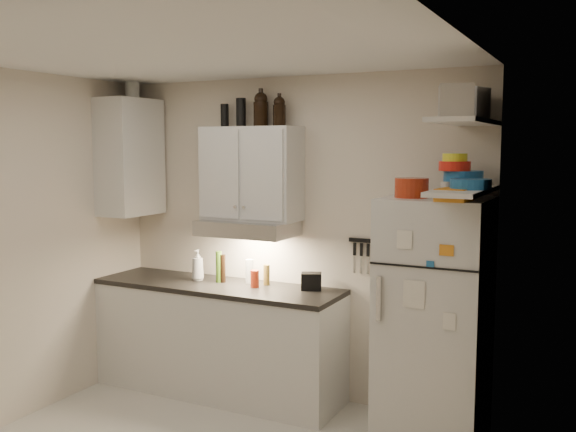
% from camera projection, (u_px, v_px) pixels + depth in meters
% --- Properties ---
extents(ceiling, '(3.20, 3.00, 0.02)m').
position_uv_depth(ceiling, '(181.00, 50.00, 3.76)').
color(ceiling, white).
rests_on(ceiling, ground).
extents(back_wall, '(3.20, 0.02, 2.60)m').
position_uv_depth(back_wall, '(294.00, 238.00, 5.24)').
color(back_wall, beige).
rests_on(back_wall, ground).
extents(left_wall, '(0.02, 3.00, 2.60)m').
position_uv_depth(left_wall, '(2.00, 250.00, 4.63)').
color(left_wall, beige).
rests_on(left_wall, ground).
extents(right_wall, '(0.02, 3.00, 2.60)m').
position_uv_depth(right_wall, '(450.00, 297.00, 3.18)').
color(right_wall, beige).
rests_on(right_wall, ground).
extents(base_cabinet, '(2.10, 0.60, 0.88)m').
position_uv_depth(base_cabinet, '(218.00, 341.00, 5.31)').
color(base_cabinet, silver).
rests_on(base_cabinet, floor).
extents(countertop, '(2.10, 0.62, 0.04)m').
position_uv_depth(countertop, '(218.00, 286.00, 5.26)').
color(countertop, black).
rests_on(countertop, base_cabinet).
extents(upper_cabinet, '(0.80, 0.33, 0.75)m').
position_uv_depth(upper_cabinet, '(252.00, 174.00, 5.17)').
color(upper_cabinet, silver).
rests_on(upper_cabinet, back_wall).
extents(side_cabinet, '(0.33, 0.55, 1.00)m').
position_uv_depth(side_cabinet, '(130.00, 157.00, 5.54)').
color(side_cabinet, silver).
rests_on(side_cabinet, left_wall).
extents(range_hood, '(0.76, 0.46, 0.12)m').
position_uv_depth(range_hood, '(248.00, 228.00, 5.16)').
color(range_hood, silver).
rests_on(range_hood, back_wall).
extents(fridge, '(0.70, 0.68, 1.70)m').
position_uv_depth(fridge, '(434.00, 320.00, 4.42)').
color(fridge, silver).
rests_on(fridge, floor).
extents(shelf_hi, '(0.30, 0.95, 0.03)m').
position_uv_depth(shelf_hi, '(465.00, 122.00, 4.07)').
color(shelf_hi, silver).
rests_on(shelf_hi, right_wall).
extents(shelf_lo, '(0.30, 0.95, 0.03)m').
position_uv_depth(shelf_lo, '(463.00, 191.00, 4.11)').
color(shelf_lo, silver).
rests_on(shelf_lo, right_wall).
extents(knife_strip, '(0.42, 0.02, 0.03)m').
position_uv_depth(knife_strip, '(375.00, 241.00, 4.91)').
color(knife_strip, black).
rests_on(knife_strip, back_wall).
extents(dutch_oven, '(0.29, 0.29, 0.13)m').
position_uv_depth(dutch_oven, '(411.00, 188.00, 4.32)').
color(dutch_oven, '#A12A12').
rests_on(dutch_oven, fridge).
extents(book_stack, '(0.21, 0.25, 0.08)m').
position_uv_depth(book_stack, '(454.00, 195.00, 4.04)').
color(book_stack, orange).
rests_on(book_stack, fridge).
extents(spice_jar, '(0.07, 0.07, 0.11)m').
position_uv_depth(spice_jar, '(445.00, 190.00, 4.27)').
color(spice_jar, silver).
rests_on(spice_jar, fridge).
extents(stock_pot, '(0.27, 0.27, 0.18)m').
position_uv_depth(stock_pot, '(472.00, 108.00, 4.39)').
color(stock_pot, silver).
rests_on(stock_pot, shelf_hi).
extents(tin_a, '(0.24, 0.22, 0.19)m').
position_uv_depth(tin_a, '(470.00, 103.00, 4.00)').
color(tin_a, '#AAAAAD').
rests_on(tin_a, shelf_hi).
extents(tin_b, '(0.24, 0.24, 0.19)m').
position_uv_depth(tin_b, '(456.00, 101.00, 3.79)').
color(tin_b, '#AAAAAD').
rests_on(tin_b, shelf_hi).
extents(bowl_teal, '(0.26, 0.26, 0.11)m').
position_uv_depth(bowl_teal, '(463.00, 178.00, 4.33)').
color(bowl_teal, '#1C5D9C').
rests_on(bowl_teal, shelf_lo).
extents(bowl_orange, '(0.21, 0.21, 0.06)m').
position_uv_depth(bowl_orange, '(455.00, 166.00, 4.31)').
color(bowl_orange, red).
rests_on(bowl_orange, bowl_teal).
extents(bowl_yellow, '(0.16, 0.16, 0.05)m').
position_uv_depth(bowl_yellow, '(455.00, 157.00, 4.30)').
color(bowl_yellow, '#EDF52B').
rests_on(bowl_yellow, bowl_orange).
extents(plates, '(0.27, 0.27, 0.06)m').
position_uv_depth(plates, '(471.00, 184.00, 4.05)').
color(plates, '#1C5D9C').
rests_on(plates, shelf_lo).
extents(growler_a, '(0.14, 0.14, 0.28)m').
position_uv_depth(growler_a, '(261.00, 109.00, 5.15)').
color(growler_a, black).
rests_on(growler_a, upper_cabinet).
extents(growler_b, '(0.12, 0.12, 0.24)m').
position_uv_depth(growler_b, '(279.00, 111.00, 5.07)').
color(growler_b, black).
rests_on(growler_b, upper_cabinet).
extents(thermos_a, '(0.11, 0.11, 0.23)m').
position_uv_depth(thermos_a, '(241.00, 113.00, 5.23)').
color(thermos_a, black).
rests_on(thermos_a, upper_cabinet).
extents(thermos_b, '(0.07, 0.07, 0.19)m').
position_uv_depth(thermos_b, '(225.00, 116.00, 5.32)').
color(thermos_b, black).
rests_on(thermos_b, upper_cabinet).
extents(side_jar, '(0.16, 0.16, 0.16)m').
position_uv_depth(side_jar, '(132.00, 90.00, 5.54)').
color(side_jar, silver).
rests_on(side_jar, side_cabinet).
extents(soap_bottle, '(0.12, 0.12, 0.29)m').
position_uv_depth(soap_bottle, '(198.00, 263.00, 5.39)').
color(soap_bottle, silver).
rests_on(soap_bottle, countertop).
extents(pepper_mill, '(0.05, 0.05, 0.17)m').
position_uv_depth(pepper_mill, '(267.00, 275.00, 5.21)').
color(pepper_mill, brown).
rests_on(pepper_mill, countertop).
extents(oil_bottle, '(0.06, 0.06, 0.26)m').
position_uv_depth(oil_bottle, '(219.00, 267.00, 5.31)').
color(oil_bottle, '#3B5F17').
rests_on(oil_bottle, countertop).
extents(vinegar_bottle, '(0.06, 0.06, 0.23)m').
position_uv_depth(vinegar_bottle, '(223.00, 268.00, 5.31)').
color(vinegar_bottle, black).
rests_on(vinegar_bottle, countertop).
extents(clear_bottle, '(0.07, 0.07, 0.20)m').
position_uv_depth(clear_bottle, '(250.00, 271.00, 5.28)').
color(clear_bottle, silver).
rests_on(clear_bottle, countertop).
extents(red_jar, '(0.07, 0.07, 0.14)m').
position_uv_depth(red_jar, '(255.00, 279.00, 5.12)').
color(red_jar, '#A12A12').
rests_on(red_jar, countertop).
extents(caddy, '(0.19, 0.16, 0.13)m').
position_uv_depth(caddy, '(311.00, 281.00, 5.04)').
color(caddy, black).
rests_on(caddy, countertop).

